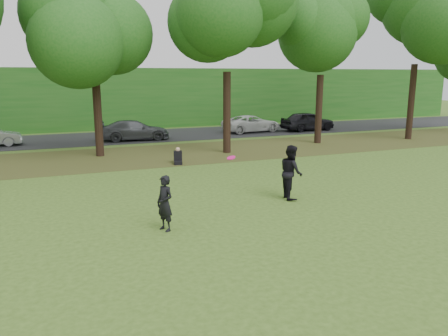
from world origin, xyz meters
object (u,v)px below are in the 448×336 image
object	(u,v)px
frisbee	(231,158)
seated_person	(178,158)
player_right	(291,172)
player_left	(165,203)

from	to	relation	value
frisbee	seated_person	xyz separation A→B (m)	(0.76, 8.93, -1.62)
player_right	frisbee	distance (m)	3.25
player_left	player_right	size ratio (longest dim) A/B	0.83
frisbee	player_left	bearing A→B (deg)	-169.64
player_left	seated_person	world-z (taller)	player_left
player_right	frisbee	world-z (taller)	frisbee
player_left	seated_person	xyz separation A→B (m)	(3.00, 9.34, -0.51)
player_left	player_right	bearing A→B (deg)	82.25
player_left	frisbee	bearing A→B (deg)	75.08
player_left	player_right	xyz separation A→B (m)	(5.10, 1.61, 0.17)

